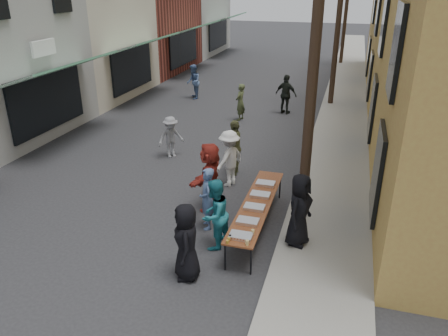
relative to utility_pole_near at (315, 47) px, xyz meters
The scene contains 27 objects.
ground 6.91m from the utility_pole_near, 145.10° to the right, with size 120.00×120.00×0.00m, color #28282B.
sidewalk 12.82m from the utility_pole_near, 86.66° to the left, with size 2.20×60.00×0.10m, color gray.
storefront_row 18.65m from the utility_pole_near, 140.09° to the left, with size 8.00×37.00×9.00m.
utility_pole_near is the anchor object (origin of this frame).
utility_pole_mid 12.00m from the utility_pole_near, 90.00° to the left, with size 0.26×0.26×9.00m, color #2D2116.
utility_pole_far 24.00m from the utility_pole_near, 90.00° to the left, with size 0.26×0.26×9.00m, color #2D2116.
serving_table 4.02m from the utility_pole_near, 142.36° to the right, with size 0.70×4.00×0.75m.
catering_tray_sausage 4.58m from the utility_pole_near, 113.22° to the right, with size 0.50×0.33×0.08m, color maroon.
catering_tray_foil_b 4.26m from the utility_pole_near, 120.23° to the right, with size 0.50×0.33×0.08m, color #B2B2B7.
catering_tray_buns 4.02m from the utility_pole_near, 133.47° to the right, with size 0.50×0.33×0.08m, color tan.
catering_tray_foil_d 3.88m from the utility_pole_near, 158.54° to the right, with size 0.50×0.33×0.08m, color #B2B2B7.
catering_tray_buns_end 3.87m from the utility_pole_near, 164.97° to the left, with size 0.50×0.33×0.08m, color tan.
condiment_jar_a 4.80m from the utility_pole_near, 114.80° to the right, with size 0.07×0.07×0.08m, color #A57F26.
condiment_jar_b 4.74m from the utility_pole_near, 115.61° to the right, with size 0.07×0.07×0.08m, color #A57F26.
condiment_jar_c 4.69m from the utility_pole_near, 116.48° to the right, with size 0.07×0.07×0.08m, color #A57F26.
cup_stack 4.66m from the utility_pole_near, 107.53° to the right, with size 0.08×0.08×0.12m, color tan.
guest_front_a 5.22m from the utility_pole_near, 123.42° to the right, with size 0.85×0.55×1.74m, color black.
guest_front_b 4.46m from the utility_pole_near, 154.99° to the right, with size 0.60×0.39×1.65m, color #4C6594.
guest_front_c 4.48m from the utility_pole_near, 134.59° to the right, with size 0.85×0.66×1.75m, color teal.
guest_front_d 4.62m from the utility_pole_near, 148.07° to the left, with size 1.15×0.66×1.77m, color silver.
guest_front_e 4.99m from the utility_pole_near, 135.97° to the left, with size 1.08×0.45×1.83m, color brown.
guest_queue_back 4.36m from the utility_pole_near, behind, with size 1.79×0.57×1.93m, color #9E2D22.
server 3.74m from the utility_pole_near, 87.82° to the right, with size 0.87×0.57×1.79m, color black.
passerby_left 7.06m from the utility_pole_near, 147.77° to the left, with size 0.97×0.56×1.50m, color gray.
passerby_mid 10.62m from the utility_pole_near, 101.37° to the left, with size 1.08×0.45×1.84m, color black.
passerby_right 9.75m from the utility_pole_near, 114.74° to the left, with size 0.60×0.40×1.65m, color #485330.
passerby_far 13.79m from the utility_pole_near, 122.32° to the left, with size 0.87×0.68×1.80m, color #5470A3.
Camera 1 is at (5.16, -7.36, 5.95)m, focal length 35.00 mm.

